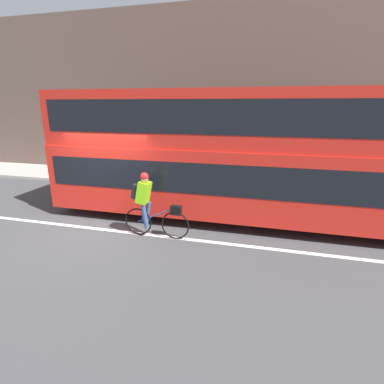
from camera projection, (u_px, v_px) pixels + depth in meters
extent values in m
plane|color=#424244|center=(103.00, 227.00, 8.30)|extent=(80.00, 80.00, 0.00)
cube|color=silver|center=(99.00, 229.00, 8.14)|extent=(50.00, 0.14, 0.01)
cube|color=#A8A399|center=(166.00, 180.00, 13.13)|extent=(60.00, 2.56, 0.12)
cube|color=brown|center=(175.00, 95.00, 13.44)|extent=(60.00, 0.30, 7.28)
cylinder|color=black|center=(378.00, 214.00, 7.90)|extent=(0.95, 0.30, 0.95)
cylinder|color=black|center=(135.00, 194.00, 9.61)|extent=(0.95, 0.30, 0.95)
cube|color=red|center=(246.00, 179.00, 8.55)|extent=(11.26, 2.47, 1.86)
cube|color=black|center=(246.00, 171.00, 8.48)|extent=(10.80, 2.49, 0.82)
cube|color=red|center=(249.00, 119.00, 8.07)|extent=(11.26, 2.37, 1.50)
cube|color=black|center=(249.00, 116.00, 8.05)|extent=(10.80, 2.39, 0.84)
torus|color=black|center=(175.00, 225.00, 7.46)|extent=(0.72, 0.04, 0.72)
torus|color=black|center=(138.00, 222.00, 7.70)|extent=(0.72, 0.04, 0.72)
cylinder|color=#2D4C8C|center=(156.00, 215.00, 7.51)|extent=(1.01, 0.03, 0.49)
cylinder|color=#2D4C8C|center=(142.00, 212.00, 7.60)|extent=(0.03, 0.03, 0.53)
cube|color=black|center=(176.00, 210.00, 7.33)|extent=(0.26, 0.16, 0.22)
cube|color=#8CE019|center=(144.00, 192.00, 7.43)|extent=(0.37, 0.32, 0.58)
cube|color=black|center=(136.00, 191.00, 7.47)|extent=(0.21, 0.26, 0.38)
cylinder|color=#384C7A|center=(148.00, 213.00, 7.67)|extent=(0.22, 0.11, 0.65)
cylinder|color=#384C7A|center=(145.00, 216.00, 7.50)|extent=(0.20, 0.11, 0.65)
sphere|color=tan|center=(144.00, 178.00, 7.32)|extent=(0.19, 0.19, 0.19)
sphere|color=red|center=(144.00, 177.00, 7.30)|extent=(0.21, 0.21, 0.21)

